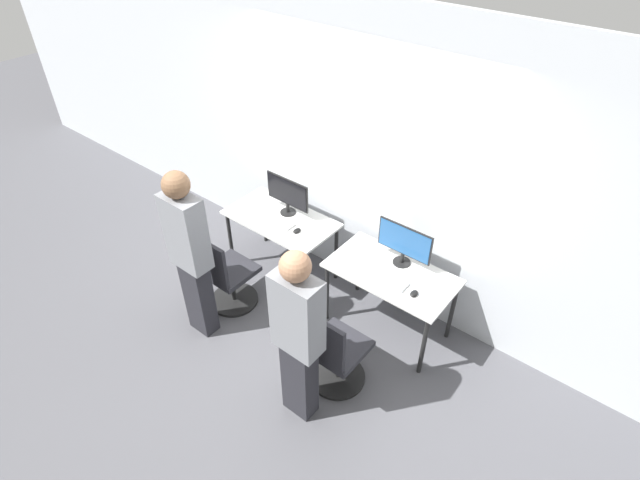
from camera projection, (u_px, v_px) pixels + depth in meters
ground_plane at (312, 314)px, 4.94m from camera, size 20.00×20.00×0.00m
wall_back at (363, 160)px, 4.53m from camera, size 12.00×0.05×2.80m
desk_left at (281, 224)px, 5.07m from camera, size 1.13×0.62×0.70m
monitor_left at (287, 194)px, 4.95m from camera, size 0.52×0.16×0.40m
keyboard_left at (276, 220)px, 4.97m from camera, size 0.41×0.14×0.02m
mouse_left at (297, 231)px, 4.82m from camera, size 0.06×0.09×0.03m
office_chair_left at (227, 278)px, 4.83m from camera, size 0.48×0.48×0.87m
person_left at (190, 251)px, 4.22m from camera, size 0.36×0.22×1.71m
desk_right at (391, 279)px, 4.42m from camera, size 1.13×0.62×0.70m
monitor_right at (404, 243)px, 4.33m from camera, size 0.52×0.16×0.40m
keyboard_right at (385, 278)px, 4.30m from camera, size 0.41×0.14×0.02m
mouse_right at (414, 293)px, 4.14m from camera, size 0.06×0.09×0.03m
office_chair_right at (334, 355)px, 4.09m from camera, size 0.48×0.48×0.87m
person_right at (298, 334)px, 3.56m from camera, size 0.36×0.22×1.64m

